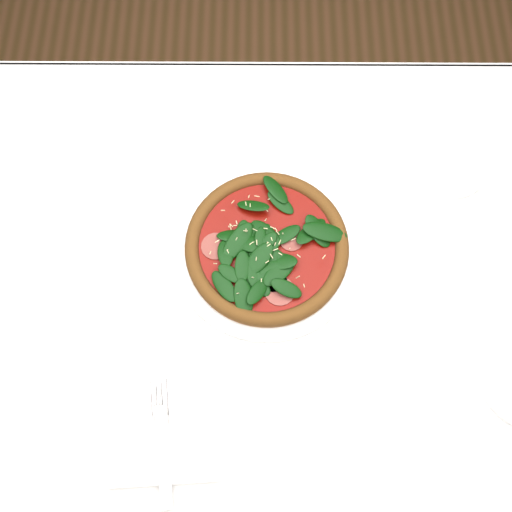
{
  "coord_description": "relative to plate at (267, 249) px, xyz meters",
  "views": [
    {
      "loc": [
        -0.03,
        -0.32,
        1.65
      ],
      "look_at": [
        -0.03,
        0.0,
        0.77
      ],
      "focal_mm": 40.0,
      "sensor_mm": 36.0,
      "label": 1
    }
  ],
  "objects": [
    {
      "name": "napkin",
      "position": [
        -0.15,
        -0.33,
        -0.0
      ],
      "size": [
        0.17,
        0.09,
        0.01
      ],
      "primitive_type": "cube",
      "rotation": [
        0.0,
        0.0,
        0.07
      ],
      "color": "white",
      "rests_on": "dining_table"
    },
    {
      "name": "fork",
      "position": [
        -0.16,
        -0.29,
        0.01
      ],
      "size": [
        0.04,
        0.18,
        0.0
      ],
      "rotation": [
        0.0,
        0.0,
        0.12
      ],
      "color": "silver",
      "rests_on": "napkin"
    },
    {
      "name": "plate",
      "position": [
        0.0,
        0.0,
        0.0
      ],
      "size": [
        0.31,
        0.31,
        0.01
      ],
      "color": "white",
      "rests_on": "dining_table"
    },
    {
      "name": "dining_table",
      "position": [
        0.02,
        -0.02,
        -0.11
      ],
      "size": [
        1.21,
        0.81,
        0.75
      ],
      "color": "white",
      "rests_on": "ground"
    },
    {
      "name": "pizza",
      "position": [
        0.0,
        -0.0,
        0.02
      ],
      "size": [
        0.32,
        0.32,
        0.04
      ],
      "rotation": [
        0.0,
        0.0,
        -0.2
      ],
      "color": "#9F5C26",
      "rests_on": "plate"
    },
    {
      "name": "ground",
      "position": [
        0.02,
        -0.02,
        -0.76
      ],
      "size": [
        6.0,
        6.0,
        0.0
      ],
      "primitive_type": "plane",
      "color": "brown",
      "rests_on": "ground"
    },
    {
      "name": "saucer_far",
      "position": [
        0.33,
        0.16,
        -0.0
      ],
      "size": [
        0.13,
        0.13,
        0.01
      ],
      "color": "white",
      "rests_on": "dining_table"
    }
  ]
}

